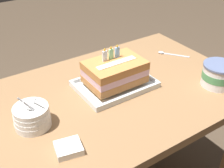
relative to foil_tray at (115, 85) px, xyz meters
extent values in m
cube|color=olive|center=(-0.05, -0.04, -0.03)|extent=(1.17, 0.72, 0.04)
cube|color=olive|center=(0.47, 0.27, -0.41)|extent=(0.06, 0.06, 0.73)
cube|color=silver|center=(0.00, 0.00, 0.00)|extent=(0.32, 0.23, 0.01)
cube|color=silver|center=(0.00, -0.11, 0.01)|extent=(0.32, 0.01, 0.02)
cube|color=silver|center=(0.00, 0.11, 0.01)|extent=(0.32, 0.01, 0.02)
cube|color=silver|center=(-0.15, 0.00, 0.01)|extent=(0.01, 0.20, 0.02)
cube|color=silver|center=(0.15, 0.00, 0.01)|extent=(0.01, 0.20, 0.02)
cube|color=#C47E42|center=(0.00, 0.00, 0.03)|extent=(0.24, 0.16, 0.03)
cube|color=beige|center=(0.00, 0.00, 0.06)|extent=(0.23, 0.16, 0.03)
cube|color=#C47E42|center=(0.00, 0.00, 0.09)|extent=(0.24, 0.16, 0.03)
cube|color=silver|center=(0.00, -0.01, 0.11)|extent=(0.18, 0.03, 0.00)
cube|color=white|center=(-0.03, 0.03, 0.13)|extent=(0.02, 0.01, 0.04)
ellipsoid|color=yellow|center=(-0.03, 0.03, 0.16)|extent=(0.01, 0.01, 0.01)
cube|color=#99DB9E|center=(0.00, 0.03, 0.13)|extent=(0.02, 0.01, 0.04)
ellipsoid|color=yellow|center=(0.00, 0.03, 0.16)|extent=(0.01, 0.01, 0.01)
cube|color=#8CB7EA|center=(0.03, 0.03, 0.13)|extent=(0.02, 0.01, 0.04)
ellipsoid|color=yellow|center=(0.03, 0.03, 0.16)|extent=(0.01, 0.01, 0.01)
cylinder|color=white|center=(-0.38, -0.05, 0.01)|extent=(0.13, 0.13, 0.03)
cylinder|color=white|center=(-0.38, -0.05, 0.02)|extent=(0.13, 0.13, 0.03)
cylinder|color=white|center=(-0.38, -0.05, 0.04)|extent=(0.12, 0.12, 0.03)
cylinder|color=white|center=(-0.38, -0.05, 0.06)|extent=(0.12, 0.12, 0.03)
cylinder|color=silver|center=(-0.39, -0.07, 0.09)|extent=(0.06, 0.03, 0.07)
cylinder|color=silver|center=(-0.36, -0.05, 0.09)|extent=(0.01, 0.06, 0.06)
cylinder|color=silver|center=(-0.38, -0.07, 0.08)|extent=(0.04, 0.02, 0.06)
cylinder|color=white|center=(0.37, -0.23, 0.04)|extent=(0.13, 0.13, 0.09)
cylinder|color=#4C935B|center=(0.37, -0.23, 0.04)|extent=(0.13, 0.13, 0.03)
cylinder|color=slate|center=(0.37, -0.23, 0.09)|extent=(0.14, 0.14, 0.01)
ellipsoid|color=silver|center=(0.37, 0.12, 0.00)|extent=(0.03, 0.04, 0.01)
cube|color=silver|center=(0.42, 0.06, -0.01)|extent=(0.09, 0.11, 0.00)
cube|color=white|center=(-0.33, -0.23, 0.00)|extent=(0.10, 0.09, 0.02)
camera|label=1|loc=(-0.59, -0.86, 0.68)|focal=47.20mm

